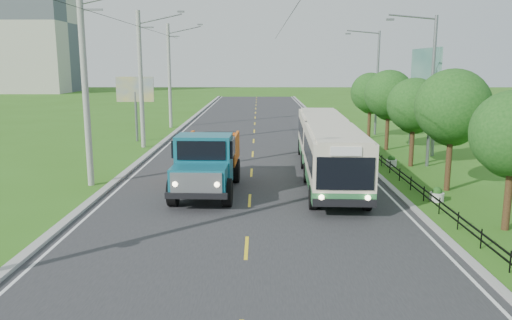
{
  "coord_description": "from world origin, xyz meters",
  "views": [
    {
      "loc": [
        0.41,
        -16.18,
        6.2
      ],
      "look_at": [
        0.29,
        6.09,
        1.9
      ],
      "focal_mm": 35.0,
      "sensor_mm": 36.0,
      "label": 1
    }
  ],
  "objects_px": {
    "streetlight_mid": "(429,86)",
    "streetlight_far": "(376,79)",
    "pole_far": "(170,75)",
    "tree_fifth": "(389,97)",
    "planter_mid": "(391,162)",
    "pole_near": "(86,86)",
    "dump_truck": "(207,158)",
    "planter_near": "(437,195)",
    "tree_back": "(371,95)",
    "billboard_left": "(135,93)",
    "tree_fourth": "(414,108)",
    "tree_third": "(452,110)",
    "bus": "(327,144)",
    "pole_mid": "(141,79)",
    "billboard_right": "(425,76)",
    "planter_far": "(364,142)"
  },
  "relations": [
    {
      "from": "tree_fifth",
      "to": "tree_back",
      "type": "xyz_separation_m",
      "value": [
        -0.0,
        6.0,
        -0.2
      ]
    },
    {
      "from": "tree_fourth",
      "to": "dump_truck",
      "type": "bearing_deg",
      "value": -151.19
    },
    {
      "from": "streetlight_mid",
      "to": "billboard_left",
      "type": "height_order",
      "value": "streetlight_mid"
    },
    {
      "from": "bus",
      "to": "dump_truck",
      "type": "xyz_separation_m",
      "value": [
        -6.29,
        -3.53,
        -0.16
      ]
    },
    {
      "from": "planter_far",
      "to": "dump_truck",
      "type": "distance_m",
      "value": 18.01
    },
    {
      "from": "tree_third",
      "to": "billboard_right",
      "type": "height_order",
      "value": "billboard_right"
    },
    {
      "from": "tree_third",
      "to": "planter_near",
      "type": "bearing_deg",
      "value": -120.41
    },
    {
      "from": "tree_fifth",
      "to": "streetlight_far",
      "type": "bearing_deg",
      "value": 84.29
    },
    {
      "from": "streetlight_mid",
      "to": "planter_mid",
      "type": "distance_m",
      "value": 5.05
    },
    {
      "from": "pole_far",
      "to": "tree_third",
      "type": "distance_m",
      "value": 30.78
    },
    {
      "from": "tree_fourth",
      "to": "billboard_right",
      "type": "bearing_deg",
      "value": 67.36
    },
    {
      "from": "streetlight_far",
      "to": "billboard_right",
      "type": "relative_size",
      "value": 1.24
    },
    {
      "from": "tree_fourth",
      "to": "streetlight_far",
      "type": "relative_size",
      "value": 0.6
    },
    {
      "from": "tree_third",
      "to": "billboard_left",
      "type": "bearing_deg",
      "value": 140.67
    },
    {
      "from": "pole_near",
      "to": "tree_back",
      "type": "xyz_separation_m",
      "value": [
        18.12,
        17.14,
        -1.44
      ]
    },
    {
      "from": "pole_near",
      "to": "billboard_right",
      "type": "xyz_separation_m",
      "value": [
        20.56,
        11.0,
        0.25
      ]
    },
    {
      "from": "pole_far",
      "to": "dump_truck",
      "type": "height_order",
      "value": "pole_far"
    },
    {
      "from": "tree_third",
      "to": "tree_back",
      "type": "relative_size",
      "value": 1.09
    },
    {
      "from": "dump_truck",
      "to": "billboard_right",
      "type": "bearing_deg",
      "value": 42.71
    },
    {
      "from": "tree_fourth",
      "to": "planter_far",
      "type": "xyz_separation_m",
      "value": [
        -1.26,
        7.86,
        -3.3
      ]
    },
    {
      "from": "streetlight_far",
      "to": "planter_mid",
      "type": "xyz_separation_m",
      "value": [
        -2.04,
        -14.0,
        -4.62
      ]
    },
    {
      "from": "pole_far",
      "to": "tree_fifth",
      "type": "height_order",
      "value": "pole_far"
    },
    {
      "from": "pole_far",
      "to": "tree_fifth",
      "type": "bearing_deg",
      "value": -35.36
    },
    {
      "from": "pole_mid",
      "to": "bus",
      "type": "relative_size",
      "value": 0.62
    },
    {
      "from": "pole_far",
      "to": "billboard_right",
      "type": "bearing_deg",
      "value": -32.3
    },
    {
      "from": "tree_fifth",
      "to": "streetlight_far",
      "type": "height_order",
      "value": "streetlight_far"
    },
    {
      "from": "dump_truck",
      "to": "planter_near",
      "type": "bearing_deg",
      "value": -6.49
    },
    {
      "from": "pole_far",
      "to": "bus",
      "type": "distance_m",
      "value": 25.4
    },
    {
      "from": "planter_mid",
      "to": "billboard_left",
      "type": "distance_m",
      "value": 20.99
    },
    {
      "from": "pole_near",
      "to": "tree_fourth",
      "type": "height_order",
      "value": "pole_near"
    },
    {
      "from": "streetlight_mid",
      "to": "streetlight_far",
      "type": "distance_m",
      "value": 14.0
    },
    {
      "from": "planter_near",
      "to": "planter_far",
      "type": "xyz_separation_m",
      "value": [
        0.0,
        16.0,
        0.0
      ]
    },
    {
      "from": "tree_fifth",
      "to": "billboard_right",
      "type": "height_order",
      "value": "billboard_right"
    },
    {
      "from": "tree_fourth",
      "to": "streetlight_mid",
      "type": "height_order",
      "value": "streetlight_mid"
    },
    {
      "from": "tree_back",
      "to": "billboard_left",
      "type": "xyz_separation_m",
      "value": [
        -19.36,
        -2.14,
        0.21
      ]
    },
    {
      "from": "billboard_left",
      "to": "tree_third",
      "type": "bearing_deg",
      "value": -39.33
    },
    {
      "from": "pole_far",
      "to": "tree_fifth",
      "type": "xyz_separation_m",
      "value": [
        18.12,
        -12.86,
        -1.24
      ]
    },
    {
      "from": "tree_fourth",
      "to": "planter_mid",
      "type": "relative_size",
      "value": 8.06
    },
    {
      "from": "tree_back",
      "to": "tree_fourth",
      "type": "bearing_deg",
      "value": -90.0
    },
    {
      "from": "streetlight_mid",
      "to": "tree_fifth",
      "type": "bearing_deg",
      "value": 97.29
    },
    {
      "from": "planter_near",
      "to": "bus",
      "type": "bearing_deg",
      "value": 130.78
    },
    {
      "from": "streetlight_mid",
      "to": "dump_truck",
      "type": "height_order",
      "value": "streetlight_mid"
    },
    {
      "from": "tree_third",
      "to": "billboard_left",
      "type": "relative_size",
      "value": 1.15
    },
    {
      "from": "billboard_right",
      "to": "pole_near",
      "type": "bearing_deg",
      "value": -151.86
    },
    {
      "from": "planter_near",
      "to": "planter_mid",
      "type": "height_order",
      "value": "same"
    },
    {
      "from": "pole_mid",
      "to": "tree_third",
      "type": "distance_m",
      "value": 22.25
    },
    {
      "from": "planter_mid",
      "to": "pole_near",
      "type": "bearing_deg",
      "value": -163.48
    },
    {
      "from": "streetlight_mid",
      "to": "bus",
      "type": "distance_m",
      "value": 7.7
    },
    {
      "from": "pole_mid",
      "to": "tree_back",
      "type": "height_order",
      "value": "pole_mid"
    },
    {
      "from": "planter_near",
      "to": "bus",
      "type": "xyz_separation_m",
      "value": [
        -4.4,
        5.1,
        1.56
      ]
    }
  ]
}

